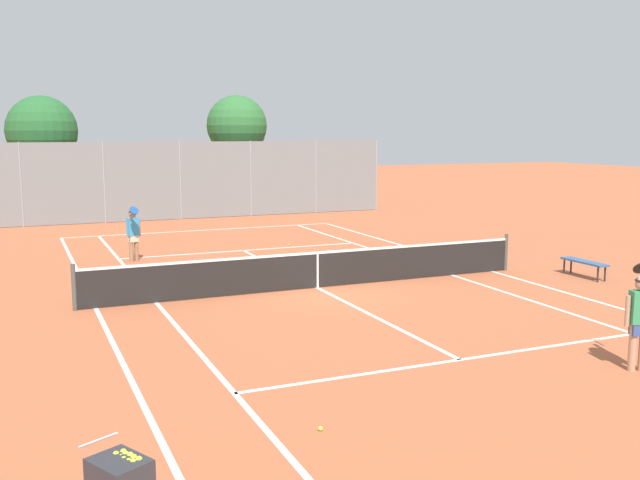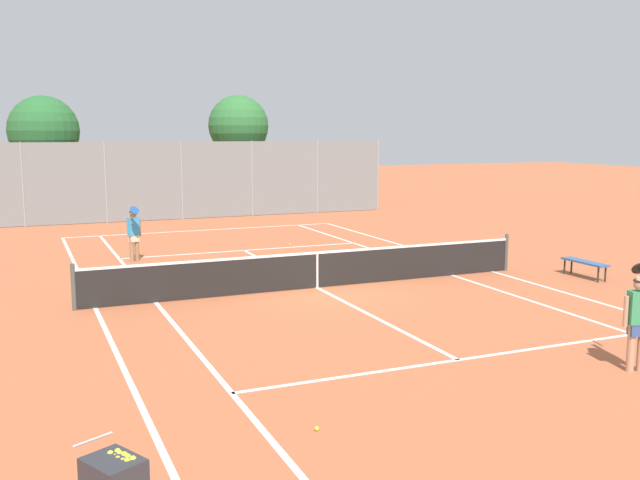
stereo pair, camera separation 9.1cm
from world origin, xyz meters
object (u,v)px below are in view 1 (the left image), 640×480
at_px(tennis_net, 317,269).
at_px(loose_tennis_ball_0, 289,244).
at_px(loose_tennis_ball_4, 214,262).
at_px(courtside_bench, 584,263).
at_px(player_far_left, 133,232).
at_px(loose_tennis_ball_3, 176,283).
at_px(player_near_side, 639,317).
at_px(loose_tennis_ball_2, 448,263).
at_px(loose_tennis_ball_1, 320,429).
at_px(tree_behind_right, 239,127).
at_px(tree_behind_left, 43,132).

bearing_deg(tennis_net, loose_tennis_ball_0, 75.04).
distance_m(loose_tennis_ball_0, loose_tennis_ball_4, 4.10).
relative_size(tennis_net, courtside_bench, 8.00).
relative_size(player_far_left, loose_tennis_ball_3, 26.88).
distance_m(player_near_side, loose_tennis_ball_0, 14.95).
distance_m(loose_tennis_ball_3, courtside_bench, 11.18).
bearing_deg(tennis_net, loose_tennis_ball_2, 17.17).
bearing_deg(player_near_side, tennis_net, 106.64).
bearing_deg(tennis_net, player_near_side, -73.36).
bearing_deg(loose_tennis_ball_1, loose_tennis_ball_2, 49.03).
height_order(loose_tennis_ball_2, courtside_bench, courtside_bench).
bearing_deg(courtside_bench, player_near_side, -127.59).
distance_m(player_near_side, loose_tennis_ball_2, 9.98).
distance_m(loose_tennis_ball_3, tree_behind_right, 19.16).
bearing_deg(loose_tennis_ball_3, loose_tennis_ball_2, -2.60).
relative_size(player_near_side, tree_behind_right, 0.30).
xyz_separation_m(courtside_bench, tree_behind_left, (-12.91, 21.59, 3.57)).
height_order(loose_tennis_ball_0, tree_behind_right, tree_behind_right).
relative_size(courtside_bench, tree_behind_right, 0.26).
bearing_deg(loose_tennis_ball_4, courtside_bench, -35.07).
bearing_deg(courtside_bench, loose_tennis_ball_3, 161.16).
height_order(loose_tennis_ball_0, loose_tennis_ball_4, same).
bearing_deg(tree_behind_right, loose_tennis_ball_2, -86.18).
relative_size(player_near_side, loose_tennis_ball_1, 26.88).
bearing_deg(loose_tennis_ball_1, courtside_bench, 31.15).
xyz_separation_m(tennis_net, player_near_side, (2.41, -8.05, 0.42)).
xyz_separation_m(loose_tennis_ball_0, loose_tennis_ball_3, (-5.10, -4.94, 0.00)).
relative_size(player_near_side, loose_tennis_ball_4, 26.88).
bearing_deg(tree_behind_right, tree_behind_left, 175.86).
height_order(courtside_bench, tree_behind_right, tree_behind_right).
xyz_separation_m(player_near_side, loose_tennis_ball_0, (-0.57, 14.91, -0.89)).
relative_size(loose_tennis_ball_0, loose_tennis_ball_3, 1.00).
distance_m(loose_tennis_ball_1, loose_tennis_ball_2, 12.90).
height_order(loose_tennis_ball_2, tree_behind_right, tree_behind_right).
xyz_separation_m(player_near_side, loose_tennis_ball_2, (2.59, 9.59, -0.89)).
relative_size(tennis_net, tree_behind_right, 2.05).
relative_size(tennis_net, loose_tennis_ball_2, 181.82).
relative_size(loose_tennis_ball_4, courtside_bench, 0.04).
bearing_deg(loose_tennis_ball_2, loose_tennis_ball_1, -130.97).
bearing_deg(loose_tennis_ball_3, loose_tennis_ball_0, 44.08).
height_order(player_near_side, tree_behind_left, tree_behind_left).
distance_m(loose_tennis_ball_0, loose_tennis_ball_3, 7.10).
height_order(tennis_net, loose_tennis_ball_3, tennis_net).
bearing_deg(player_near_side, player_far_left, 114.01).
distance_m(player_far_left, tree_behind_left, 14.61).
relative_size(loose_tennis_ball_1, courtside_bench, 0.04).
relative_size(loose_tennis_ball_0, loose_tennis_ball_1, 1.00).
xyz_separation_m(player_near_side, tree_behind_left, (-8.01, 27.95, 3.05)).
xyz_separation_m(player_far_left, courtside_bench, (11.04, -7.43, -0.52)).
xyz_separation_m(loose_tennis_ball_3, tree_behind_left, (-2.34, 17.98, 3.94)).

